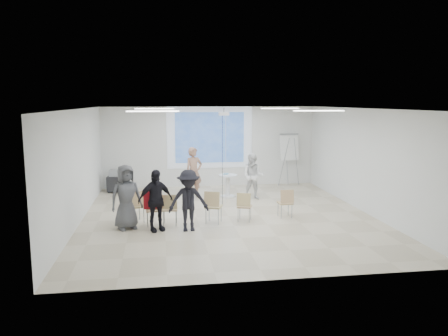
{
  "coord_description": "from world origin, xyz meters",
  "views": [
    {
      "loc": [
        -1.85,
        -11.78,
        3.2
      ],
      "look_at": [
        0.0,
        0.8,
        1.25
      ],
      "focal_mm": 35.0,
      "sensor_mm": 36.0,
      "label": 1
    }
  ],
  "objects": [
    {
      "name": "wall_back",
      "position": [
        0.0,
        4.55,
        1.5
      ],
      "size": [
        8.0,
        0.1,
        3.0
      ],
      "primitive_type": "cube",
      "color": "silver",
      "rests_on": "floor"
    },
    {
      "name": "projection_halo",
      "position": [
        0.0,
        4.49,
        1.85
      ],
      "size": [
        3.2,
        0.01,
        2.3
      ],
      "primitive_type": "cube",
      "color": "silver",
      "rests_on": "wall_back"
    },
    {
      "name": "audience_left",
      "position": [
        -2.0,
        -1.11,
        0.89
      ],
      "size": [
        1.19,
        0.96,
        1.77
      ],
      "primitive_type": "imported",
      "rotation": [
        0.0,
        0.0,
        0.39
      ],
      "color": "black",
      "rests_on": "floor"
    },
    {
      "name": "player_left",
      "position": [
        -0.76,
        2.52,
        0.96
      ],
      "size": [
        0.84,
        0.73,
        1.93
      ],
      "primitive_type": "imported",
      "rotation": [
        0.0,
        0.0,
        0.43
      ],
      "color": "#A07662",
      "rests_on": "floor"
    },
    {
      "name": "ceiling",
      "position": [
        0.0,
        0.0,
        3.05
      ],
      "size": [
        8.0,
        9.0,
        0.1
      ],
      "primitive_type": "cube",
      "color": "white",
      "rests_on": "wall_back"
    },
    {
      "name": "av_cart",
      "position": [
        -3.45,
        3.83,
        0.37
      ],
      "size": [
        0.61,
        0.52,
        0.81
      ],
      "rotation": [
        0.0,
        0.0,
        -0.17
      ],
      "color": "black",
      "rests_on": "floor"
    },
    {
      "name": "player_right",
      "position": [
        1.15,
        2.04,
        0.84
      ],
      "size": [
        0.99,
        0.91,
        1.68
      ],
      "primitive_type": "imported",
      "rotation": [
        0.0,
        0.0,
        -0.39
      ],
      "color": "white",
      "rests_on": "floor"
    },
    {
      "name": "pedestal_table",
      "position": [
        0.38,
        2.44,
        0.44
      ],
      "size": [
        0.83,
        0.83,
        0.79
      ],
      "rotation": [
        0.0,
        0.0,
        -0.39
      ],
      "color": "white",
      "rests_on": "floor"
    },
    {
      "name": "red_jacket",
      "position": [
        -2.07,
        -0.82,
        0.72
      ],
      "size": [
        0.47,
        0.13,
        0.44
      ],
      "primitive_type": "cube",
      "rotation": [
        0.0,
        0.0,
        0.06
      ],
      "color": "red",
      "rests_on": "chair_left_mid"
    },
    {
      "name": "audience_outer",
      "position": [
        -2.73,
        -0.83,
        0.92
      ],
      "size": [
        1.06,
        0.9,
        1.84
      ],
      "primitive_type": "imported",
      "rotation": [
        0.0,
        0.0,
        0.41
      ],
      "color": "#515256",
      "rests_on": "floor"
    },
    {
      "name": "chair_left_mid",
      "position": [
        -2.06,
        -0.67,
        0.48
      ],
      "size": [
        0.4,
        0.43,
        0.81
      ],
      "rotation": [
        0.0,
        0.0,
        0.06
      ],
      "color": "tan",
      "rests_on": "floor"
    },
    {
      "name": "fluor_panel_sw",
      "position": [
        -2.0,
        -1.5,
        2.97
      ],
      "size": [
        1.2,
        0.3,
        0.02
      ],
      "primitive_type": "cube",
      "color": "white",
      "rests_on": "ceiling"
    },
    {
      "name": "laptop",
      "position": [
        -1.63,
        -0.62,
        0.45
      ],
      "size": [
        0.32,
        0.25,
        0.02
      ],
      "primitive_type": "imported",
      "rotation": [
        0.0,
        0.0,
        3.06
      ],
      "color": "black",
      "rests_on": "chair_left_inner"
    },
    {
      "name": "chair_right_inner",
      "position": [
        0.34,
        -0.6,
        0.47
      ],
      "size": [
        0.48,
        0.5,
        0.8
      ],
      "rotation": [
        0.0,
        0.0,
        -0.34
      ],
      "color": "tan",
      "rests_on": "floor"
    },
    {
      "name": "chair_right_far",
      "position": [
        1.55,
        -0.39,
        0.48
      ],
      "size": [
        0.39,
        0.42,
        0.81
      ],
      "rotation": [
        0.0,
        0.0,
        0.03
      ],
      "color": "tan",
      "rests_on": "floor"
    },
    {
      "name": "fluor_panel_nw",
      "position": [
        -2.0,
        2.0,
        2.97
      ],
      "size": [
        1.2,
        0.3,
        0.02
      ],
      "primitive_type": "cube",
      "color": "white",
      "rests_on": "ceiling"
    },
    {
      "name": "floor",
      "position": [
        0.0,
        0.0,
        -0.05
      ],
      "size": [
        8.0,
        9.0,
        0.1
      ],
      "primitive_type": "cube",
      "color": "beige",
      "rests_on": "ground"
    },
    {
      "name": "ceiling_projector",
      "position": [
        0.1,
        1.49,
        2.69
      ],
      "size": [
        0.3,
        0.25,
        3.0
      ],
      "color": "white",
      "rests_on": "ceiling"
    },
    {
      "name": "wall_right",
      "position": [
        4.05,
        0.0,
        1.5
      ],
      "size": [
        0.1,
        9.0,
        3.0
      ],
      "primitive_type": "cube",
      "color": "silver",
      "rests_on": "floor"
    },
    {
      "name": "chair_center",
      "position": [
        -0.51,
        -0.69,
        0.52
      ],
      "size": [
        0.54,
        0.56,
        0.88
      ],
      "rotation": [
        0.0,
        0.0,
        -0.37
      ],
      "color": "tan",
      "rests_on": "floor"
    },
    {
      "name": "fluor_panel_ne",
      "position": [
        2.0,
        2.0,
        2.97
      ],
      "size": [
        1.2,
        0.3,
        0.02
      ],
      "primitive_type": "cube",
      "color": "white",
      "rests_on": "ceiling"
    },
    {
      "name": "audience_mid",
      "position": [
        -1.19,
        -1.22,
        0.87
      ],
      "size": [
        1.16,
        0.68,
        1.74
      ],
      "primitive_type": "imported",
      "rotation": [
        0.0,
        0.0,
        0.06
      ],
      "color": "black",
      "rests_on": "floor"
    },
    {
      "name": "controller_right",
      "position": [
        0.97,
        2.29,
        1.13
      ],
      "size": [
        0.08,
        0.12,
        0.04
      ],
      "primitive_type": "cube",
      "rotation": [
        0.0,
        0.0,
        -0.39
      ],
      "color": "white",
      "rests_on": "player_right"
    },
    {
      "name": "chair_far_left",
      "position": [
        -2.51,
        -0.3,
        0.51
      ],
      "size": [
        0.54,
        0.56,
        0.86
      ],
      "rotation": [
        0.0,
        0.0,
        0.41
      ],
      "color": "tan",
      "rests_on": "floor"
    },
    {
      "name": "wall_left",
      "position": [
        -4.05,
        0.0,
        1.5
      ],
      "size": [
        0.1,
        9.0,
        3.0
      ],
      "primitive_type": "cube",
      "color": "silver",
      "rests_on": "floor"
    },
    {
      "name": "chair_left_inner",
      "position": [
        -1.64,
        -0.71,
        0.5
      ],
      "size": [
        0.42,
        0.45,
        0.84
      ],
      "rotation": [
        0.0,
        0.0,
        -0.08
      ],
      "color": "tan",
      "rests_on": "floor"
    },
    {
      "name": "fluor_panel_se",
      "position": [
        2.0,
        -1.5,
        2.97
      ],
      "size": [
        1.2,
        0.3,
        0.02
      ],
      "primitive_type": "cube",
      "color": "white",
      "rests_on": "ceiling"
    },
    {
      "name": "projection_image",
      "position": [
        0.0,
        4.47,
        1.85
      ],
      "size": [
        2.6,
        0.01,
        1.9
      ],
      "primitive_type": "cube",
      "color": "#2E589D",
      "rests_on": "wall_back"
    },
    {
      "name": "controller_left",
      "position": [
        -0.58,
        2.77,
        1.27
      ],
      "size": [
        0.09,
        0.13,
        0.04
      ],
      "primitive_type": "cube",
      "rotation": [
        0.0,
        0.0,
        0.43
      ],
      "color": "white",
      "rests_on": "player_left"
    },
    {
      "name": "flipchart_easel",
      "position": [
        2.99,
        4.14,
        1.47
      ],
      "size": [
        0.86,
        0.66,
        1.99
      ],
      "rotation": [
        0.0,
        0.0,
        0.12
      ],
      "color": "#94969C",
      "rests_on": "floor"
    }
  ]
}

